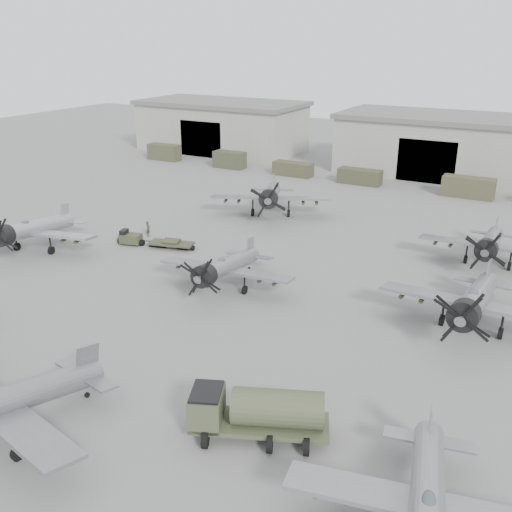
{
  "coord_description": "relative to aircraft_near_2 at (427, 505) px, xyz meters",
  "views": [
    {
      "loc": [
        17.39,
        -25.67,
        19.58
      ],
      "look_at": [
        -3.84,
        12.76,
        2.5
      ],
      "focal_mm": 40.0,
      "sensor_mm": 36.0,
      "label": 1
    }
  ],
  "objects": [
    {
      "name": "aircraft_near_2",
      "position": [
        0.0,
        0.0,
        0.0
      ],
      "size": [
        11.8,
        10.62,
        4.69
      ],
      "rotation": [
        0.0,
        0.0,
        0.2
      ],
      "color": "gray",
      "rests_on": "ground"
    },
    {
      "name": "support_truck_2",
      "position": [
        -33.03,
        57.04,
        -1.13
      ],
      "size": [
        5.92,
        2.2,
        1.99
      ],
      "primitive_type": "cube",
      "color": "#3E3D29",
      "rests_on": "ground"
    },
    {
      "name": "aircraft_mid_0",
      "position": [
        -41.06,
        15.88,
        0.18
      ],
      "size": [
        12.78,
        11.51,
        5.08
      ],
      "rotation": [
        0.0,
        0.0,
        0.23
      ],
      "color": "#9DA0A6",
      "rests_on": "ground"
    },
    {
      "name": "support_truck_1",
      "position": [
        -44.04,
        57.04,
        -0.85
      ],
      "size": [
        5.01,
        2.2,
        2.57
      ],
      "primitive_type": "cube",
      "color": "#383D28",
      "rests_on": "ground"
    },
    {
      "name": "fuel_tanker",
      "position": [
        -9.22,
        2.76,
        -0.55
      ],
      "size": [
        7.5,
        5.12,
        2.76
      ],
      "rotation": [
        0.0,
        0.0,
        0.4
      ],
      "color": "#41482F",
      "rests_on": "ground"
    },
    {
      "name": "aircraft_mid_2",
      "position": [
        -1.47,
        19.74,
        0.26
      ],
      "size": [
        13.09,
        11.78,
        5.26
      ],
      "rotation": [
        0.0,
        0.0,
        -0.02
      ],
      "color": "gray",
      "rests_on": "ground"
    },
    {
      "name": "support_truck_3",
      "position": [
        -22.68,
        57.04,
        -1.1
      ],
      "size": [
        6.04,
        2.2,
        2.07
      ],
      "primitive_type": "cube",
      "color": "#393C27",
      "rests_on": "ground"
    },
    {
      "name": "ground",
      "position": [
        -14.88,
        7.04,
        -2.13
      ],
      "size": [
        220.0,
        220.0,
        0.0
      ],
      "primitive_type": "plane",
      "color": "slate",
      "rests_on": "ground"
    },
    {
      "name": "hangar_center",
      "position": [
        -14.88,
        69.0,
        2.24
      ],
      "size": [
        29.0,
        14.8,
        8.7
      ],
      "color": "#A4A499",
      "rests_on": "ground"
    },
    {
      "name": "aircraft_far_0",
      "position": [
        -26.47,
        37.28,
        0.37
      ],
      "size": [
        13.41,
        12.16,
        5.49
      ],
      "rotation": [
        0.0,
        0.0,
        0.42
      ],
      "color": "gray",
      "rests_on": "ground"
    },
    {
      "name": "hangar_left",
      "position": [
        -52.88,
        69.0,
        2.24
      ],
      "size": [
        29.0,
        14.8,
        8.7
      ],
      "color": "#A4A499",
      "rests_on": "ground"
    },
    {
      "name": "tug_trailer",
      "position": [
        -32.73,
        22.61,
        -1.56
      ],
      "size": [
        7.67,
        3.24,
        1.52
      ],
      "rotation": [
        0.0,
        0.0,
        0.25
      ],
      "color": "#373A26",
      "rests_on": "ground"
    },
    {
      "name": "aircraft_far_1",
      "position": [
        -2.28,
        33.13,
        0.11
      ],
      "size": [
        12.29,
        11.06,
        4.92
      ],
      "rotation": [
        0.0,
        0.0,
        0.03
      ],
      "color": "gray",
      "rests_on": "ground"
    },
    {
      "name": "support_truck_4",
      "position": [
        -8.13,
        57.04,
        -0.83
      ],
      "size": [
        6.46,
        2.2,
        2.6
      ],
      "primitive_type": "cube",
      "color": "#43422C",
      "rests_on": "ground"
    },
    {
      "name": "support_truck_0",
      "position": [
        -56.81,
        57.04,
        -0.84
      ],
      "size": [
        5.56,
        2.2,
        2.58
      ],
      "primitive_type": "cube",
      "color": "#3F412A",
      "rests_on": "ground"
    },
    {
      "name": "ground_crew",
      "position": [
        -34.37,
        24.99,
        -1.31
      ],
      "size": [
        0.57,
        0.7,
        1.64
      ],
      "primitive_type": "imported",
      "rotation": [
        0.0,
        0.0,
        1.92
      ],
      "color": "#343824",
      "rests_on": "ground"
    },
    {
      "name": "aircraft_mid_1",
      "position": [
        -20.27,
        17.33,
        -0.06
      ],
      "size": [
        11.44,
        10.29,
        4.55
      ],
      "rotation": [
        0.0,
        0.0,
        0.09
      ],
      "color": "gray",
      "rests_on": "ground"
    }
  ]
}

